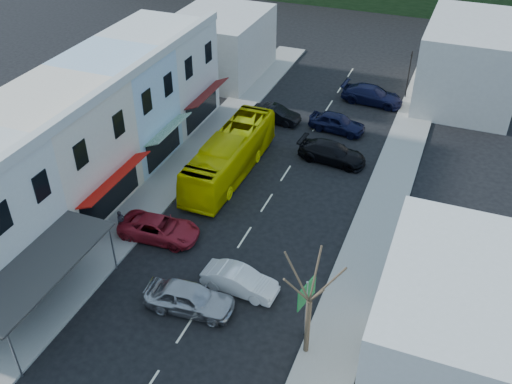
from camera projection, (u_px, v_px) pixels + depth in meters
name	position (u px, v px, depth m)	size (l,w,h in m)	color
ground	(218.00, 278.00, 32.93)	(120.00, 120.00, 0.00)	black
sidewalk_left	(183.00, 166.00, 42.77)	(3.00, 52.00, 0.15)	gray
sidewalk_right	(382.00, 210.00, 38.27)	(3.00, 52.00, 0.15)	gray
shopfront_row	(77.00, 139.00, 38.21)	(8.25, 30.00, 8.00)	beige
right_building	(471.00, 353.00, 23.53)	(8.00, 9.00, 8.00)	beige
distant_block_left	(220.00, 45.00, 55.42)	(8.00, 10.00, 6.00)	#B7B2A8
distant_block_right	(470.00, 62.00, 50.52)	(8.00, 12.00, 7.00)	#B7B2A8
bus	(230.00, 155.00, 41.17)	(2.50, 11.60, 3.10)	#E2D603
car_silver	(189.00, 300.00, 30.57)	(1.80, 4.40, 1.40)	#A6A6AA
car_white	(240.00, 281.00, 31.75)	(1.80, 4.40, 1.40)	silver
car_red	(159.00, 228.00, 35.60)	(1.90, 4.60, 1.40)	maroon
car_black_near	(332.00, 153.00, 43.08)	(1.84, 4.50, 1.40)	black
car_navy_mid	(337.00, 124.00, 46.96)	(1.80, 4.40, 1.40)	black
car_black_far	(275.00, 114.00, 48.37)	(1.80, 4.40, 1.40)	black
car_navy_far	(372.00, 96.00, 51.29)	(1.84, 4.50, 1.40)	black
pedestrian_left	(121.00, 220.00, 35.80)	(0.60, 0.40, 1.70)	black
direction_sign	(306.00, 309.00, 28.51)	(0.57, 1.64, 3.66)	#105D25
street_tree	(309.00, 301.00, 26.53)	(2.36, 2.36, 7.17)	#3A2F22
traffic_signal	(409.00, 75.00, 51.23)	(0.60, 0.97, 4.53)	black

